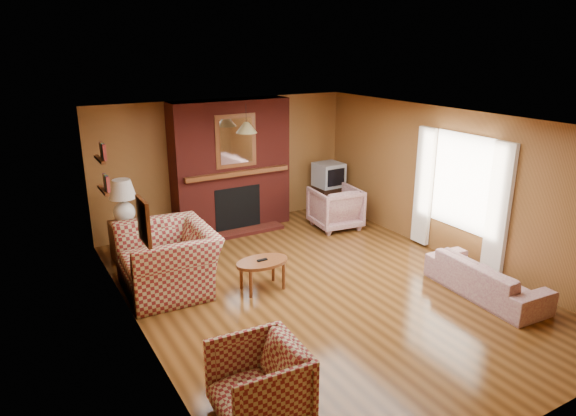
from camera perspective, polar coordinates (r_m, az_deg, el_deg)
floor at (r=7.44m, az=3.54°, el=-8.96°), size 6.50×6.50×0.00m
ceiling at (r=6.71m, az=3.93°, el=9.66°), size 6.50×6.50×0.00m
wall_back at (r=9.75m, az=-6.96°, el=4.97°), size 6.50×0.00×6.50m
wall_front at (r=4.85m, az=25.90°, el=-10.43°), size 6.50×0.00×6.50m
wall_left at (r=6.03m, az=-16.49°, el=-3.80°), size 0.00×6.50×6.50m
wall_right at (r=8.58m, az=17.78°, el=2.46°), size 0.00×6.50×6.50m
fireplace at (r=9.52m, az=-6.31°, el=4.57°), size 2.20×0.82×2.40m
window_right at (r=8.43m, az=18.50°, el=1.62°), size 0.10×1.85×2.00m
bookshelf at (r=7.70m, az=-19.88°, el=4.14°), size 0.09×0.55×0.71m
botanical_print at (r=5.65m, az=-15.72°, el=-1.44°), size 0.05×0.40×0.50m
pendant_light at (r=8.75m, az=-4.64°, el=8.91°), size 0.36×0.36×0.48m
plaid_loveseat at (r=7.43m, az=-13.18°, el=-5.62°), size 1.27×1.44×0.91m
plaid_armchair at (r=4.98m, az=-3.26°, el=-18.89°), size 0.87×0.85×0.75m
floral_sofa at (r=7.67m, az=21.14°, el=-7.24°), size 0.78×1.78×0.51m
floral_armchair at (r=9.72m, az=5.28°, el=0.03°), size 0.92×0.94×0.78m
coffee_table at (r=7.28m, az=-2.88°, el=-6.31°), size 0.77×0.48×0.46m
side_table at (r=8.67m, az=-17.44°, el=-3.51°), size 0.48×0.48×0.63m
table_lamp at (r=8.44m, az=-17.88°, el=0.98°), size 0.43×0.43×0.70m
tv_stand at (r=10.56m, az=4.47°, el=0.94°), size 0.53×0.49×0.58m
crt_tv at (r=10.42m, az=4.55°, el=3.71°), size 0.54×0.54×0.48m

